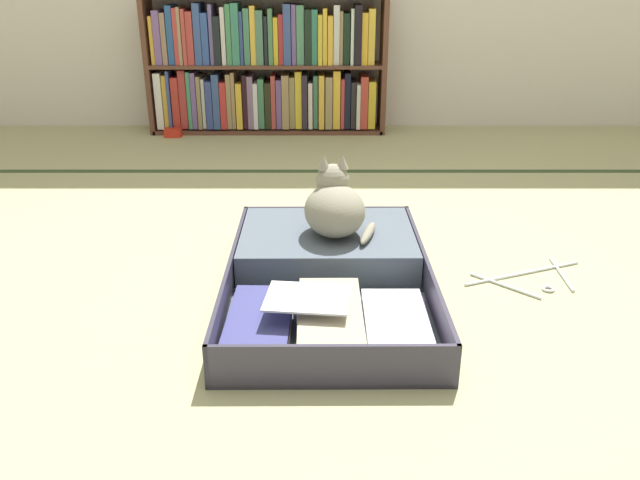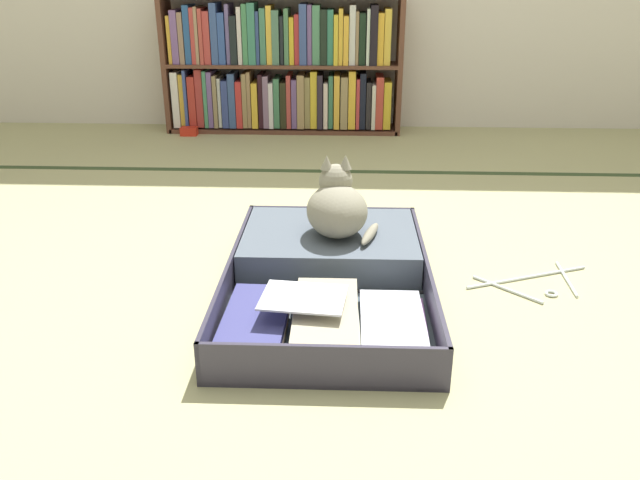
% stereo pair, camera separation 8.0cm
% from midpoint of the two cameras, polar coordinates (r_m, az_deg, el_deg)
% --- Properties ---
extents(ground_plane, '(10.00, 10.00, 0.00)m').
position_cam_midpoint_polar(ground_plane, '(2.00, 2.64, -5.46)').
color(ground_plane, tan).
extents(tatami_border, '(4.80, 0.05, 0.00)m').
position_cam_midpoint_polar(tatami_border, '(3.28, 2.68, 6.11)').
color(tatami_border, '#354828').
rests_on(tatami_border, ground_plane).
extents(bookshelf, '(1.45, 0.24, 0.82)m').
position_cam_midpoint_polar(bookshelf, '(4.07, -2.88, 15.01)').
color(bookshelf, brown).
rests_on(bookshelf, ground_plane).
extents(open_suitcase, '(0.63, 0.98, 0.12)m').
position_cam_midpoint_polar(open_suitcase, '(2.08, 1.83, -2.63)').
color(open_suitcase, '#353243').
rests_on(open_suitcase, ground_plane).
extents(black_cat, '(0.27, 0.27, 0.26)m').
position_cam_midpoint_polar(black_cat, '(2.15, 2.61, 2.93)').
color(black_cat, gray).
rests_on(black_cat, open_suitcase).
extents(clothes_hanger, '(0.43, 0.30, 0.01)m').
position_cam_midpoint_polar(clothes_hanger, '(2.23, 19.52, -3.58)').
color(clothes_hanger, silver).
rests_on(clothes_hanger, ground_plane).
extents(small_red_pouch, '(0.10, 0.07, 0.05)m').
position_cam_midpoint_polar(small_red_pouch, '(4.08, -10.98, 9.46)').
color(small_red_pouch, red).
rests_on(small_red_pouch, ground_plane).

